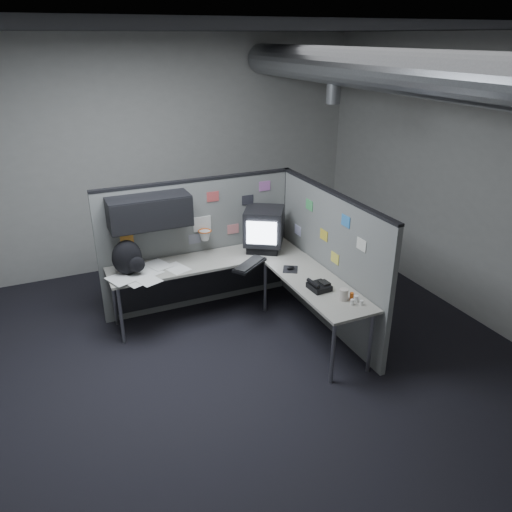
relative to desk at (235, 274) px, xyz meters
name	(u,v)px	position (x,y,z in m)	size (l,w,h in m)	color
room	(300,156)	(0.41, -0.70, 1.48)	(5.62, 5.62, 3.22)	black
partition_back	(187,234)	(-0.40, 0.53, 0.38)	(2.44, 0.42, 1.63)	slate
partition_right	(329,260)	(0.95, -0.49, 0.21)	(0.07, 2.23, 1.63)	slate
desk	(235,274)	(0.00, 0.00, 0.00)	(2.31, 2.11, 0.73)	#9D9A8E
monitor	(264,229)	(0.50, 0.31, 0.38)	(0.62, 0.62, 0.52)	black
keyboard	(250,265)	(0.14, -0.09, 0.14)	(0.50, 0.43, 0.04)	black
mouse	(290,268)	(0.53, -0.36, 0.13)	(0.24, 0.25, 0.04)	black
phone	(319,286)	(0.57, -0.91, 0.15)	(0.21, 0.23, 0.10)	black
bottles	(355,299)	(0.76, -1.29, 0.15)	(0.13, 0.17, 0.08)	silver
cup	(344,295)	(0.68, -1.20, 0.18)	(0.09, 0.09, 0.12)	beige
papers	(148,274)	(-0.97, 0.17, 0.13)	(0.95, 0.70, 0.02)	white
backpack	(128,258)	(-1.15, 0.26, 0.31)	(0.38, 0.34, 0.40)	black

